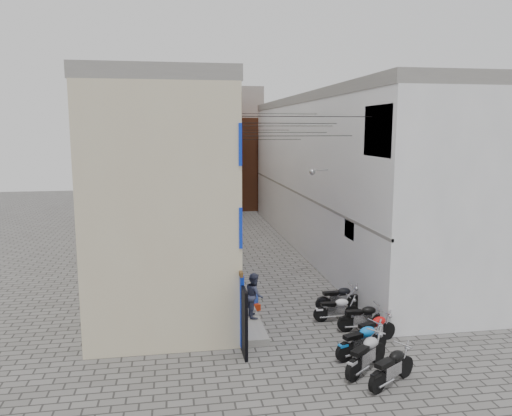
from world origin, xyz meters
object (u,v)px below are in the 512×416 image
person_a (231,270)px  water_jug_far (252,298)px  motorcycle_d (374,328)px  red_crate (255,307)px  motorcycle_g (339,297)px  person_b (254,295)px  motorcycle_f (337,308)px  water_jug_near (254,301)px  motorcycle_a (392,365)px  motorcycle_b (367,353)px  motorcycle_c (362,339)px  motorcycle_e (363,316)px

person_a → water_jug_far: person_a is taller
motorcycle_d → red_crate: 5.06m
motorcycle_g → person_b: (-3.50, -0.71, 0.51)m
motorcycle_f → water_jug_near: bearing=-122.0°
motorcycle_f → motorcycle_a: bearing=0.8°
person_a → motorcycle_b: bearing=-165.3°
motorcycle_a → motorcycle_b: size_ratio=0.95×
motorcycle_c → motorcycle_e: (0.81, 1.94, -0.04)m
motorcycle_a → motorcycle_g: 5.82m
motorcycle_f → red_crate: size_ratio=4.52×
motorcycle_a → person_b: (-3.05, 5.09, 0.49)m
person_a → water_jug_near: 2.33m
motorcycle_f → person_a: (-3.48, 3.94, 0.50)m
motorcycle_e → person_b: size_ratio=1.14×
motorcycle_g → red_crate: size_ratio=4.87×
red_crate → water_jug_far: bearing=90.0°
person_b → water_jug_far: size_ratio=2.84×
person_a → water_jug_far: (0.65, -1.73, -0.72)m
person_b → water_jug_far: bearing=-6.4°
person_b → water_jug_near: size_ratio=2.85×
motorcycle_e → person_b: bearing=-110.1°
motorcycle_e → water_jug_far: size_ratio=3.24×
motorcycle_c → red_crate: 5.29m
motorcycle_d → red_crate: motorcycle_d is taller
water_jug_far → red_crate: bearing=-90.0°
person_b → red_crate: (0.22, 1.26, -0.94)m
motorcycle_a → water_jug_far: (-2.82, 6.97, -0.29)m
water_jug_far → person_a: bearing=110.6°
motorcycle_b → person_a: size_ratio=1.37×
motorcycle_e → red_crate: (-3.45, 2.63, -0.42)m
motorcycle_c → water_jug_far: 5.82m
water_jug_near → motorcycle_d: bearing=-49.1°
motorcycle_b → motorcycle_e: 3.09m
motorcycle_f → water_jug_far: motorcycle_f is taller
water_jug_near → water_jug_far: (0.00, 0.38, 0.00)m
motorcycle_f → red_crate: (-2.83, 1.59, -0.39)m
red_crate → motorcycle_e: bearing=-37.3°
motorcycle_f → red_crate: motorcycle_f is taller
water_jug_far → red_crate: size_ratio=1.47×
person_a → person_b: 3.64m
motorcycle_g → water_jug_near: size_ratio=3.33×
person_b → motorcycle_d: bearing=-123.4°
motorcycle_a → water_jug_far: size_ratio=3.44×
motorcycle_a → motorcycle_e: 3.78m
motorcycle_g → water_jug_far: (-3.27, 1.16, -0.27)m
person_a → motorcycle_a: bearing=-164.7°
motorcycle_a → person_b: person_b is taller
motorcycle_b → motorcycle_g: motorcycle_b is taller
motorcycle_c → motorcycle_g: bearing=150.5°
red_crate → person_a: bearing=105.5°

